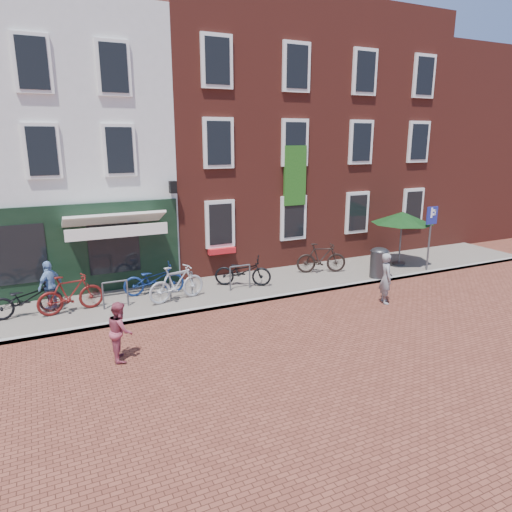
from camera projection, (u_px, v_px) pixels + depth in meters
name	position (u px, v px, depth m)	size (l,w,h in m)	color
ground	(241.00, 306.00, 14.15)	(80.00, 80.00, 0.00)	brown
sidewalk	(250.00, 286.00, 15.87)	(24.00, 3.00, 0.10)	slate
building_stucco	(40.00, 151.00, 17.07)	(8.00, 8.00, 9.00)	silver
building_brick_mid	(217.00, 137.00, 19.86)	(6.00, 8.00, 10.00)	maroon
building_brick_right	(334.00, 137.00, 22.35)	(6.00, 8.00, 10.00)	maroon
filler_right	(433.00, 146.00, 25.17)	(7.00, 8.00, 9.00)	maroon
litter_bin	(379.00, 261.00, 16.54)	(0.64, 0.64, 1.17)	#373739
parking_sign	(431.00, 227.00, 17.17)	(0.50, 0.08, 2.43)	#4C4C4F
parasol	(402.00, 215.00, 17.88)	(2.36, 2.36, 2.21)	#4C4C4F
woman	(386.00, 278.00, 14.22)	(0.58, 0.38, 1.59)	gray
boy	(120.00, 331.00, 10.61)	(0.68, 0.53, 1.39)	#9E4152
cafe_person	(50.00, 285.00, 13.41)	(0.86, 0.36, 1.47)	#789ED0
bicycle_0	(26.00, 299.00, 12.97)	(0.67, 1.91, 1.00)	black
bicycle_1	(71.00, 294.00, 13.24)	(0.52, 1.85, 1.11)	#5D1411
bicycle_2	(154.00, 279.00, 14.76)	(0.67, 1.91, 1.00)	navy
bicycle_3	(177.00, 283.00, 14.18)	(0.52, 1.85, 1.11)	#ABACAE
bicycle_4	(243.00, 271.00, 15.64)	(0.67, 1.91, 1.00)	black
bicycle_5	(321.00, 258.00, 17.14)	(0.52, 1.85, 1.11)	black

